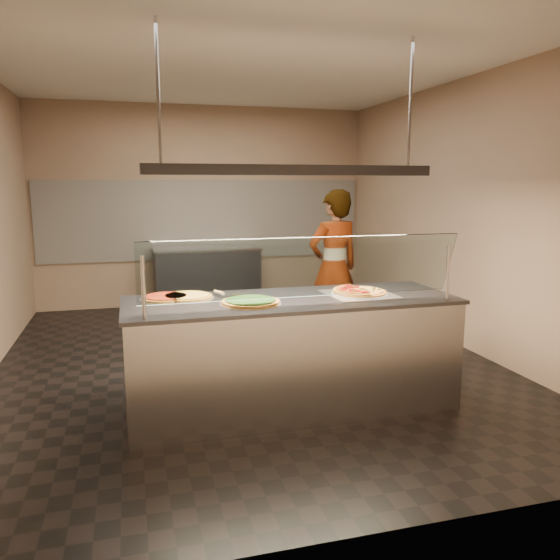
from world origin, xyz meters
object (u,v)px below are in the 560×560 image
object	(u,v)px
pizza_cheese	(187,296)
prep_table	(207,278)
half_pizza_sausage	(371,291)
pizza_spinach	(251,302)
sneeze_guard	(305,268)
serving_counter	(291,353)
pizza_tomato	(166,297)
heat_lamp_housing	(292,170)
half_pizza_pepperoni	(348,291)
worker	(334,267)
perforated_tray	(359,294)
pizza_spatula	(226,292)

from	to	relation	value
pizza_cheese	prep_table	bearing A→B (deg)	79.73
half_pizza_sausage	pizza_cheese	size ratio (longest dim) A/B	1.04
pizza_spinach	sneeze_guard	bearing A→B (deg)	-32.09
serving_counter	pizza_tomato	size ratio (longest dim) A/B	6.47
serving_counter	heat_lamp_housing	distance (m)	1.48
half_pizza_pepperoni	heat_lamp_housing	bearing A→B (deg)	179.69
pizza_spinach	pizza_cheese	distance (m)	0.57
worker	heat_lamp_housing	distance (m)	2.24
serving_counter	heat_lamp_housing	bearing A→B (deg)	0.00
pizza_spinach	worker	world-z (taller)	worker
perforated_tray	prep_table	xyz separation A→B (m)	(-0.76, 3.81, -0.47)
perforated_tray	worker	xyz separation A→B (m)	(0.42, 1.69, -0.04)
pizza_spatula	heat_lamp_housing	size ratio (longest dim) A/B	0.11
perforated_tray	heat_lamp_housing	xyz separation A→B (m)	(-0.59, 0.00, 1.01)
serving_counter	pizza_cheese	size ratio (longest dim) A/B	6.14
prep_table	heat_lamp_housing	size ratio (longest dim) A/B	0.67
half_pizza_pepperoni	pizza_cheese	xyz separation A→B (m)	(-1.30, 0.23, -0.02)
pizza_spatula	worker	size ratio (longest dim) A/B	0.14
sneeze_guard	worker	distance (m)	2.30
sneeze_guard	half_pizza_pepperoni	size ratio (longest dim) A/B	5.39
prep_table	half_pizza_sausage	bearing A→B (deg)	-77.17
heat_lamp_housing	pizza_spinach	bearing A→B (deg)	-162.56
half_pizza_pepperoni	half_pizza_sausage	world-z (taller)	half_pizza_pepperoni
pizza_spinach	worker	bearing A→B (deg)	52.63
sneeze_guard	pizza_spinach	size ratio (longest dim) A/B	5.08
pizza_cheese	heat_lamp_housing	bearing A→B (deg)	-15.53
serving_counter	pizza_spatula	xyz separation A→B (m)	(-0.50, 0.23, 0.49)
half_pizza_sausage	prep_table	world-z (taller)	half_pizza_sausage
pizza_spatula	pizza_spinach	bearing A→B (deg)	-68.83
perforated_tray	prep_table	world-z (taller)	perforated_tray
half_pizza_sausage	pizza_cheese	xyz separation A→B (m)	(-1.52, 0.23, -0.01)
sneeze_guard	half_pizza_pepperoni	bearing A→B (deg)	34.97
half_pizza_pepperoni	pizza_spinach	size ratio (longest dim) A/B	0.94
serving_counter	prep_table	distance (m)	3.81
half_pizza_sausage	pizza_tomato	world-z (taller)	half_pizza_sausage
sneeze_guard	half_pizza_pepperoni	xyz separation A→B (m)	(0.49, 0.34, -0.26)
pizza_spinach	pizza_spatula	size ratio (longest dim) A/B	1.98
serving_counter	perforated_tray	world-z (taller)	perforated_tray
pizza_spatula	perforated_tray	bearing A→B (deg)	-12.08
worker	heat_lamp_housing	world-z (taller)	heat_lamp_housing
half_pizza_pepperoni	prep_table	distance (m)	3.90
worker	sneeze_guard	bearing A→B (deg)	52.07
serving_counter	pizza_tomato	world-z (taller)	pizza_tomato
half_pizza_pepperoni	pizza_spatula	size ratio (longest dim) A/B	1.86
worker	pizza_tomato	bearing A→B (deg)	24.57
serving_counter	prep_table	size ratio (longest dim) A/B	1.75
heat_lamp_housing	worker	bearing A→B (deg)	59.04
pizza_spinach	pizza_cheese	size ratio (longest dim) A/B	1.10
perforated_tray	pizza_spatula	world-z (taller)	pizza_spatula
sneeze_guard	worker	bearing A→B (deg)	63.49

